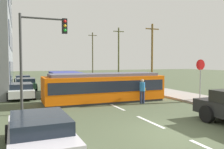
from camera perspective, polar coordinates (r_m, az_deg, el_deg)
ground_plane at (r=18.55m, az=-3.86°, el=-5.73°), size 120.00×120.00×0.00m
sidewalk_curb_right at (r=18.58m, az=20.79°, el=-5.69°), size 3.20×36.00×0.14m
lane_stripe_1 at (r=11.39m, az=9.19°, el=-11.36°), size 0.16×2.40×0.01m
lane_stripe_2 at (r=14.87m, az=1.05°, el=-7.91°), size 0.16×2.40×0.01m
lane_stripe_3 at (r=22.44m, az=-7.18°, el=-4.20°), size 0.16×2.40×0.01m
lane_stripe_4 at (r=28.24m, az=-10.35°, el=-2.73°), size 0.16×2.40×0.01m
streetcar_tram at (r=16.63m, az=-1.92°, el=-3.08°), size 8.47×2.54×2.04m
city_bus at (r=21.05m, az=-11.16°, el=-1.69°), size 2.70×5.81×1.94m
pedestrian_crossing at (r=16.07m, az=7.44°, el=-3.71°), size 0.50×0.36×1.67m
parked_sedan_near at (r=7.86m, az=-17.36°, el=-13.42°), size 2.08×4.31×1.19m
parked_sedan_mid at (r=19.59m, az=-21.42°, el=-3.63°), size 2.05×4.19×1.19m
parked_sedan_far at (r=25.50m, az=-20.36°, el=-2.09°), size 2.18×4.53×1.19m
parked_sedan_furthest at (r=31.16m, az=-21.01°, el=-1.20°), size 2.03×4.15×1.19m
stop_sign at (r=17.95m, az=20.82°, el=0.82°), size 0.76×0.07×2.88m
traffic_light_mast at (r=13.43m, az=-17.39°, el=6.86°), size 2.56×0.33×5.42m
utility_pole_mid at (r=28.55m, az=9.79°, el=5.12°), size 1.80×0.24×7.40m
utility_pole_far at (r=36.99m, az=1.64°, el=5.35°), size 1.80×0.24×8.24m
utility_pole_distant at (r=48.95m, az=-4.76°, el=5.21°), size 1.80×0.24×8.97m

